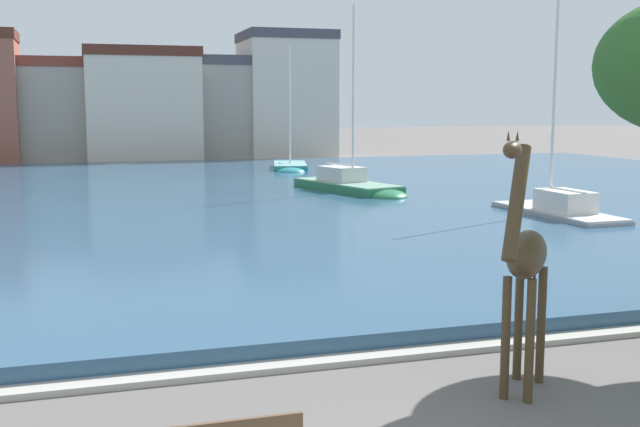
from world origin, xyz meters
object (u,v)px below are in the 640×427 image
object	(u,v)px
giraffe_statue	(525,261)
sailboat_grey	(550,212)
sailboat_teal	(290,169)
sailboat_green	(353,189)

from	to	relation	value
giraffe_statue	sailboat_grey	world-z (taller)	sailboat_grey
sailboat_teal	sailboat_grey	world-z (taller)	sailboat_grey
sailboat_teal	sailboat_grey	distance (m)	24.42
sailboat_teal	sailboat_grey	bearing A→B (deg)	-79.38
sailboat_teal	giraffe_statue	bearing A→B (deg)	-99.31
sailboat_green	sailboat_teal	bearing A→B (deg)	88.12
giraffe_statue	sailboat_grey	bearing A→B (deg)	55.32
giraffe_statue	sailboat_green	distance (m)	26.53
sailboat_grey	sailboat_green	bearing A→B (deg)	116.86
sailboat_green	giraffe_statue	bearing A→B (deg)	-103.28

